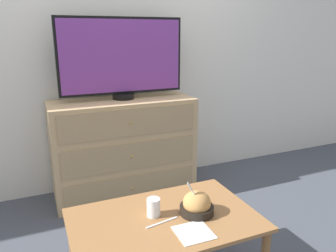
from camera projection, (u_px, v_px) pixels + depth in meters
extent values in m
plane|color=#474C56|center=(122.00, 180.00, 3.17)|extent=(12.00, 12.00, 0.00)
cube|color=white|center=(116.00, 42.00, 2.84)|extent=(12.00, 0.05, 2.60)
cube|color=tan|center=(124.00, 148.00, 2.83)|extent=(1.20, 0.44, 0.84)
cube|color=tan|center=(133.00, 188.00, 2.71)|extent=(1.10, 0.01, 0.22)
sphere|color=tan|center=(133.00, 188.00, 2.70)|extent=(0.02, 0.02, 0.02)
cube|color=tan|center=(132.00, 156.00, 2.63)|extent=(1.10, 0.01, 0.22)
sphere|color=tan|center=(132.00, 157.00, 2.62)|extent=(0.02, 0.02, 0.02)
cube|color=tan|center=(131.00, 123.00, 2.55)|extent=(1.10, 0.01, 0.22)
sphere|color=tan|center=(131.00, 123.00, 2.55)|extent=(0.02, 0.02, 0.02)
cylinder|color=black|center=(124.00, 96.00, 2.75)|extent=(0.18, 0.18, 0.05)
cube|color=black|center=(122.00, 56.00, 2.67)|extent=(1.03, 0.04, 0.61)
cube|color=#7A3893|center=(122.00, 56.00, 2.65)|extent=(0.99, 0.01, 0.57)
cube|color=#9E6B3D|center=(165.00, 220.00, 1.71)|extent=(0.97, 0.62, 0.02)
cylinder|color=brown|center=(73.00, 248.00, 1.84)|extent=(0.04, 0.04, 0.43)
cylinder|color=brown|center=(211.00, 214.00, 2.18)|extent=(0.04, 0.04, 0.43)
cylinder|color=black|center=(197.00, 210.00, 1.74)|extent=(0.18, 0.18, 0.04)
ellipsoid|color=tan|center=(197.00, 203.00, 1.73)|extent=(0.15, 0.15, 0.13)
cube|color=white|center=(197.00, 199.00, 1.70)|extent=(0.08, 0.05, 0.15)
cube|color=white|center=(189.00, 186.00, 1.69)|extent=(0.03, 0.03, 0.03)
cylinder|color=beige|center=(154.00, 210.00, 1.72)|extent=(0.06, 0.06, 0.06)
cylinder|color=white|center=(154.00, 207.00, 1.72)|extent=(0.07, 0.07, 0.10)
cube|color=white|center=(194.00, 232.00, 1.58)|extent=(0.17, 0.17, 0.00)
cube|color=white|center=(162.00, 222.00, 1.66)|extent=(0.18, 0.04, 0.01)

